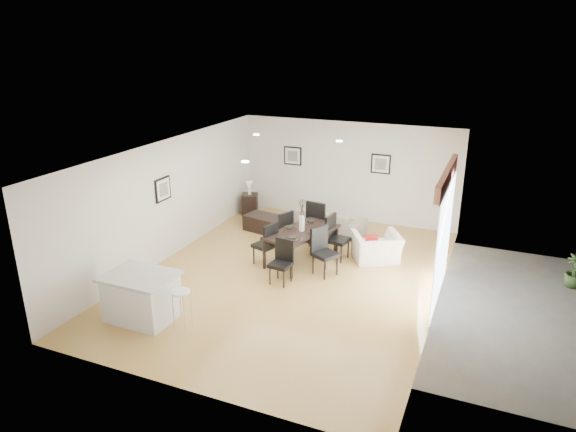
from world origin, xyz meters
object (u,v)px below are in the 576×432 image
at_px(side_table, 250,204).
at_px(kitchen_island, 141,296).
at_px(armchair, 376,248).
at_px(dining_chair_efar, 335,235).
at_px(dining_table, 302,234).
at_px(dining_chair_wfar, 283,229).
at_px(sofa, 326,220).
at_px(coffee_table, 265,223).
at_px(dining_chair_wnear, 267,242).
at_px(dining_chair_head, 282,259).
at_px(dining_chair_enear, 323,248).
at_px(dining_chair_foot, 318,220).
at_px(bar_stool, 181,296).

relative_size(side_table, kitchen_island, 0.47).
distance_m(armchair, dining_chair_efar, 0.98).
bearing_deg(dining_table, armchair, 39.84).
bearing_deg(dining_chair_wfar, sofa, -173.93).
height_order(sofa, armchair, armchair).
height_order(coffee_table, side_table, side_table).
bearing_deg(sofa, dining_table, 100.51).
distance_m(armchair, coffee_table, 3.23).
bearing_deg(coffee_table, armchair, -2.18).
bearing_deg(dining_chair_efar, dining_chair_wfar, 101.87).
height_order(sofa, dining_chair_wfar, dining_chair_wfar).
height_order(dining_chair_wnear, dining_chair_head, dining_chair_wnear).
xyz_separation_m(dining_chair_efar, coffee_table, (-2.20, 0.97, -0.37)).
bearing_deg(armchair, dining_chair_wfar, -23.62).
distance_m(dining_chair_enear, side_table, 4.32).
bearing_deg(coffee_table, side_table, 144.29).
distance_m(dining_chair_foot, bar_stool, 4.59).
xyz_separation_m(dining_chair_head, coffee_table, (-1.59, 2.53, -0.31)).
distance_m(dining_table, dining_chair_wfar, 0.76).
height_order(sofa, side_table, sofa).
bearing_deg(dining_table, dining_chair_enear, -15.30).
distance_m(armchair, dining_chair_enear, 1.42).
height_order(dining_chair_foot, coffee_table, dining_chair_foot).
bearing_deg(bar_stool, kitchen_island, 180.00).
height_order(dining_chair_enear, kitchen_island, dining_chair_enear).
xyz_separation_m(dining_table, dining_chair_wfar, (-0.63, 0.41, -0.12)).
height_order(dining_chair_wnear, side_table, dining_chair_wnear).
bearing_deg(sofa, side_table, -2.97).
distance_m(armchair, dining_table, 1.71).
height_order(dining_chair_wnear, coffee_table, dining_chair_wnear).
xyz_separation_m(dining_chair_wfar, dining_chair_head, (0.64, -1.51, -0.03)).
bearing_deg(armchair, side_table, -54.05).
bearing_deg(dining_chair_efar, dining_chair_head, 168.17).
xyz_separation_m(dining_chair_wfar, dining_chair_foot, (0.62, 0.68, 0.07)).
relative_size(sofa, dining_chair_wfar, 2.07).
distance_m(dining_chair_efar, dining_chair_head, 1.68).
bearing_deg(sofa, coffee_table, 30.53).
bearing_deg(dining_chair_enear, dining_chair_wfar, 85.91).
height_order(dining_chair_foot, side_table, dining_chair_foot).
relative_size(dining_chair_wfar, dining_chair_efar, 0.96).
bearing_deg(dining_chair_foot, dining_chair_head, 97.62).
bearing_deg(dining_chair_enear, sofa, 45.60).
relative_size(dining_chair_foot, side_table, 1.91).
bearing_deg(dining_chair_enear, dining_chair_wnear, 121.67).
relative_size(dining_chair_enear, dining_chair_efar, 1.01).
bearing_deg(coffee_table, dining_chair_foot, -0.39).
xyz_separation_m(dining_chair_efar, side_table, (-3.18, 2.04, -0.28)).
distance_m(dining_chair_head, dining_chair_foot, 2.19).
bearing_deg(armchair, dining_chair_head, 18.79).
distance_m(dining_chair_head, coffee_table, 3.00).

